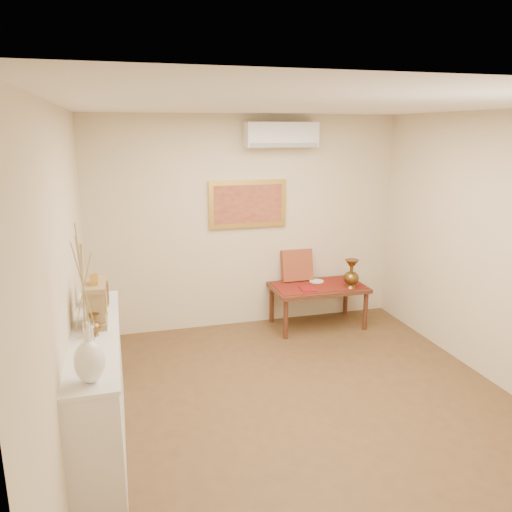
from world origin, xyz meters
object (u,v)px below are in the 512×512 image
object	(u,v)px
display_ledge	(99,388)
mantel_clock	(96,303)
low_table	(318,290)
white_vase	(85,307)
brass_urn_tall	(351,271)
wooden_chest	(99,291)

from	to	relation	value
display_ledge	mantel_clock	size ratio (longest dim) A/B	4.93
low_table	display_ledge	bearing A→B (deg)	-144.90
white_vase	brass_urn_tall	size ratio (longest dim) A/B	2.24
display_ledge	wooden_chest	xyz separation A→B (m)	(0.03, 0.65, 0.61)
white_vase	low_table	xyz separation A→B (m)	(2.66, 2.72, -0.99)
mantel_clock	low_table	world-z (taller)	mantel_clock
white_vase	wooden_chest	distance (m)	1.54
brass_urn_tall	white_vase	bearing A→B (deg)	-140.27
brass_urn_tall	mantel_clock	world-z (taller)	mantel_clock
brass_urn_tall	mantel_clock	xyz separation A→B (m)	(-3.01, -1.51, 0.37)
display_ledge	mantel_clock	distance (m)	0.68
display_ledge	low_table	bearing A→B (deg)	35.10
wooden_chest	low_table	size ratio (longest dim) A/B	0.20
mantel_clock	wooden_chest	xyz separation A→B (m)	(0.01, 0.49, -0.05)
brass_urn_tall	low_table	xyz separation A→B (m)	(-0.36, 0.21, -0.30)
wooden_chest	mantel_clock	bearing A→B (deg)	-90.91
mantel_clock	wooden_chest	size ratio (longest dim) A/B	1.68
brass_urn_tall	display_ledge	distance (m)	3.47
mantel_clock	low_table	bearing A→B (deg)	32.99
display_ledge	wooden_chest	distance (m)	0.89
white_vase	brass_urn_tall	bearing A→B (deg)	39.73
display_ledge	low_table	world-z (taller)	display_ledge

